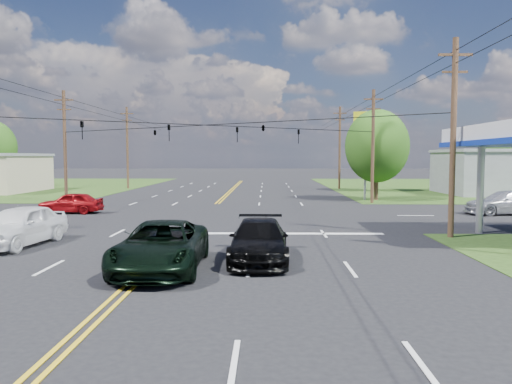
{
  "coord_description": "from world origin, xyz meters",
  "views": [
    {
      "loc": [
        4.1,
        -21.06,
        3.88
      ],
      "look_at": [
        3.53,
        6.0,
        1.99
      ],
      "focal_mm": 35.0,
      "sensor_mm": 36.0,
      "label": 1
    }
  ],
  "objects_px": {
    "pole_ne": "(373,145)",
    "suv_black": "(259,241)",
    "retail_ne": "(512,173)",
    "tree_right_a": "(377,146)",
    "pole_se": "(453,135)",
    "pole_left_far": "(127,147)",
    "tree_right_b": "(376,154)",
    "pole_nw": "(65,145)",
    "pickup_white": "(20,226)",
    "pickup_dkgreen": "(161,246)",
    "tree_far_r": "(506,152)",
    "pole_right_far": "(340,147)"
  },
  "relations": [
    {
      "from": "tree_right_b",
      "to": "suv_black",
      "type": "xyz_separation_m",
      "value": [
        -12.67,
        -38.64,
        -3.45
      ]
    },
    {
      "from": "pole_ne",
      "to": "pole_left_far",
      "type": "relative_size",
      "value": 0.95
    },
    {
      "from": "suv_black",
      "to": "pole_right_far",
      "type": "bearing_deg",
      "value": 78.37
    },
    {
      "from": "tree_right_a",
      "to": "tree_far_r",
      "type": "xyz_separation_m",
      "value": [
        20.0,
        18.0,
        -0.33
      ]
    },
    {
      "from": "pole_ne",
      "to": "tree_right_b",
      "type": "height_order",
      "value": "pole_ne"
    },
    {
      "from": "pickup_white",
      "to": "suv_black",
      "type": "bearing_deg",
      "value": -9.27
    },
    {
      "from": "pole_se",
      "to": "pole_nw",
      "type": "height_order",
      "value": "same"
    },
    {
      "from": "pole_nw",
      "to": "pickup_white",
      "type": "relative_size",
      "value": 1.82
    },
    {
      "from": "pole_ne",
      "to": "tree_far_r",
      "type": "bearing_deg",
      "value": 45.0
    },
    {
      "from": "pole_se",
      "to": "pole_left_far",
      "type": "xyz_separation_m",
      "value": [
        -26.0,
        37.0,
        0.25
      ]
    },
    {
      "from": "pickup_dkgreen",
      "to": "pole_ne",
      "type": "bearing_deg",
      "value": 62.59
    },
    {
      "from": "pickup_dkgreen",
      "to": "pickup_white",
      "type": "distance_m",
      "value": 8.58
    },
    {
      "from": "pole_right_far",
      "to": "suv_black",
      "type": "relative_size",
      "value": 1.89
    },
    {
      "from": "pole_nw",
      "to": "tree_far_r",
      "type": "relative_size",
      "value": 1.25
    },
    {
      "from": "pole_right_far",
      "to": "pole_nw",
      "type": "bearing_deg",
      "value": -143.84
    },
    {
      "from": "retail_ne",
      "to": "tree_right_a",
      "type": "height_order",
      "value": "tree_right_a"
    },
    {
      "from": "pole_se",
      "to": "pickup_dkgreen",
      "type": "height_order",
      "value": "pole_se"
    },
    {
      "from": "retail_ne",
      "to": "suv_black",
      "type": "xyz_separation_m",
      "value": [
        -26.17,
        -34.64,
        -1.43
      ]
    },
    {
      "from": "suv_black",
      "to": "tree_right_a",
      "type": "bearing_deg",
      "value": 69.61
    },
    {
      "from": "pole_right_far",
      "to": "pickup_dkgreen",
      "type": "relative_size",
      "value": 1.67
    },
    {
      "from": "pole_nw",
      "to": "tree_right_a",
      "type": "bearing_deg",
      "value": 6.34
    },
    {
      "from": "retail_ne",
      "to": "pole_left_far",
      "type": "height_order",
      "value": "pole_left_far"
    },
    {
      "from": "pole_ne",
      "to": "pole_left_far",
      "type": "bearing_deg",
      "value": 143.84
    },
    {
      "from": "tree_right_b",
      "to": "pole_left_far",
      "type": "bearing_deg",
      "value": 172.28
    },
    {
      "from": "pole_left_far",
      "to": "pickup_white",
      "type": "bearing_deg",
      "value": -80.99
    },
    {
      "from": "pole_right_far",
      "to": "tree_far_r",
      "type": "relative_size",
      "value": 1.31
    },
    {
      "from": "pole_right_far",
      "to": "tree_right_b",
      "type": "height_order",
      "value": "pole_right_far"
    },
    {
      "from": "tree_right_b",
      "to": "suv_black",
      "type": "bearing_deg",
      "value": -108.16
    },
    {
      "from": "pole_se",
      "to": "suv_black",
      "type": "bearing_deg",
      "value": -148.41
    },
    {
      "from": "tree_right_a",
      "to": "tree_right_b",
      "type": "bearing_deg",
      "value": 78.23
    },
    {
      "from": "tree_far_r",
      "to": "pickup_dkgreen",
      "type": "relative_size",
      "value": 1.27
    },
    {
      "from": "tree_right_b",
      "to": "pickup_dkgreen",
      "type": "distance_m",
      "value": 43.44
    },
    {
      "from": "retail_ne",
      "to": "pickup_dkgreen",
      "type": "bearing_deg",
      "value": -129.15
    },
    {
      "from": "pole_ne",
      "to": "pole_right_far",
      "type": "distance_m",
      "value": 19.0
    },
    {
      "from": "pole_nw",
      "to": "suv_black",
      "type": "xyz_separation_m",
      "value": [
        16.83,
        -23.64,
        -4.15
      ]
    },
    {
      "from": "pole_ne",
      "to": "suv_black",
      "type": "relative_size",
      "value": 1.8
    },
    {
      "from": "retail_ne",
      "to": "suv_black",
      "type": "bearing_deg",
      "value": -127.07
    },
    {
      "from": "tree_right_a",
      "to": "pickup_white",
      "type": "distance_m",
      "value": 31.65
    },
    {
      "from": "suv_black",
      "to": "pickup_white",
      "type": "height_order",
      "value": "pickup_white"
    },
    {
      "from": "retail_ne",
      "to": "pole_se",
      "type": "bearing_deg",
      "value": -120.38
    },
    {
      "from": "pole_left_far",
      "to": "pole_se",
      "type": "bearing_deg",
      "value": -54.9
    },
    {
      "from": "pickup_dkgreen",
      "to": "pickup_white",
      "type": "xyz_separation_m",
      "value": [
        -7.22,
        4.64,
        0.06
      ]
    },
    {
      "from": "retail_ne",
      "to": "pole_right_far",
      "type": "bearing_deg",
      "value": 154.8
    },
    {
      "from": "pole_se",
      "to": "pole_ne",
      "type": "bearing_deg",
      "value": 90.0
    },
    {
      "from": "pole_left_far",
      "to": "tree_right_b",
      "type": "relative_size",
      "value": 1.41
    },
    {
      "from": "pole_left_far",
      "to": "pickup_dkgreen",
      "type": "distance_m",
      "value": 46.46
    },
    {
      "from": "pole_se",
      "to": "suv_black",
      "type": "height_order",
      "value": "pole_se"
    },
    {
      "from": "retail_ne",
      "to": "tree_right_b",
      "type": "bearing_deg",
      "value": 163.5
    },
    {
      "from": "tree_far_r",
      "to": "suv_black",
      "type": "relative_size",
      "value": 1.44
    },
    {
      "from": "retail_ne",
      "to": "pole_se",
      "type": "xyz_separation_m",
      "value": [
        -17.0,
        -29.0,
        2.72
      ]
    }
  ]
}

